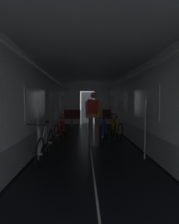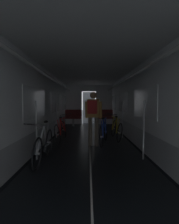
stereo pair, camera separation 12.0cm
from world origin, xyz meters
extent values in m
plane|color=black|center=(0.00, 0.00, 0.00)|extent=(60.00, 60.00, 0.00)
cube|color=black|center=(-1.41, 3.25, 0.00)|extent=(0.08, 11.50, 0.01)
cube|color=black|center=(1.41, 3.25, 0.00)|extent=(0.08, 11.50, 0.01)
cube|color=beige|center=(0.00, 3.25, 0.00)|extent=(0.03, 11.27, 0.00)
cube|color=#9EA0A5|center=(-1.51, 3.25, 0.30)|extent=(0.12, 11.50, 0.60)
cube|color=white|center=(-1.51, 3.25, 1.53)|extent=(0.12, 11.50, 1.85)
cube|color=white|center=(-1.45, 2.67, 1.35)|extent=(0.02, 1.90, 0.80)
cube|color=white|center=(-1.45, 5.55, 1.35)|extent=(0.02, 1.90, 0.80)
cube|color=white|center=(-1.45, 8.42, 1.35)|extent=(0.02, 1.90, 0.80)
cube|color=yellow|center=(-1.45, 3.02, 1.35)|extent=(0.01, 0.20, 0.28)
cylinder|color=white|center=(-1.17, 3.25, 2.10)|extent=(0.07, 11.04, 0.07)
cylinder|color=#B7BABF|center=(-1.27, 2.10, 0.70)|extent=(0.04, 0.04, 1.40)
cylinder|color=#B7BABF|center=(-1.27, 4.70, 0.70)|extent=(0.04, 0.04, 1.40)
cube|color=#9EA0A5|center=(1.51, 3.25, 0.30)|extent=(0.12, 11.50, 0.60)
cube|color=white|center=(1.51, 3.25, 1.53)|extent=(0.12, 11.50, 1.85)
cube|color=white|center=(1.45, 2.67, 1.35)|extent=(0.02, 1.90, 0.80)
cube|color=white|center=(1.45, 5.55, 1.35)|extent=(0.02, 1.90, 0.80)
cube|color=white|center=(1.45, 8.42, 1.35)|extent=(0.02, 1.90, 0.80)
cube|color=yellow|center=(1.45, 3.49, 1.35)|extent=(0.01, 0.20, 0.28)
cylinder|color=white|center=(1.17, 3.25, 2.10)|extent=(0.07, 11.04, 0.07)
cylinder|color=#B7BABF|center=(1.27, 2.10, 0.70)|extent=(0.04, 0.04, 1.40)
cylinder|color=#B7BABF|center=(1.27, 4.70, 0.70)|extent=(0.04, 0.04, 1.40)
cube|color=white|center=(-0.95, 9.06, 1.23)|extent=(1.00, 0.12, 2.45)
cube|color=white|center=(0.95, 9.06, 1.23)|extent=(1.00, 0.12, 2.45)
cube|color=white|center=(0.00, 9.06, 2.25)|extent=(0.90, 0.12, 0.40)
cube|color=#4C4F54|center=(0.00, 9.76, 1.03)|extent=(0.81, 0.04, 2.05)
cube|color=white|center=(0.00, 3.25, 2.51)|extent=(3.14, 11.62, 0.12)
cylinder|color=gray|center=(-0.90, 8.00, 0.22)|extent=(0.12, 0.12, 0.44)
cube|color=maroon|center=(-0.90, 8.00, 0.49)|extent=(0.96, 0.44, 0.10)
cube|color=maroon|center=(-0.90, 8.19, 0.74)|extent=(0.96, 0.08, 0.40)
torus|color=gray|center=(-1.33, 8.22, 0.94)|extent=(0.14, 0.14, 0.02)
cylinder|color=gray|center=(0.90, 8.00, 0.22)|extent=(0.12, 0.12, 0.44)
cube|color=maroon|center=(0.90, 8.00, 0.49)|extent=(0.96, 0.44, 0.10)
cube|color=maroon|center=(0.90, 8.19, 0.74)|extent=(0.96, 0.08, 0.40)
torus|color=gray|center=(0.47, 8.22, 0.94)|extent=(0.14, 0.14, 0.02)
torus|color=black|center=(-1.06, 2.46, 0.33)|extent=(0.09, 0.67, 0.67)
cylinder|color=#B2B2B7|center=(-1.06, 2.46, 0.33)|extent=(0.09, 0.05, 0.06)
torus|color=black|center=(-1.07, 1.44, 0.33)|extent=(0.09, 0.67, 0.67)
cylinder|color=#B2B2B7|center=(-1.07, 1.44, 0.33)|extent=(0.09, 0.05, 0.06)
cylinder|color=#ADAFB5|center=(-1.08, 1.75, 0.55)|extent=(0.08, 0.54, 0.56)
cylinder|color=#ADAFB5|center=(-1.08, 2.16, 0.55)|extent=(0.07, 0.34, 0.55)
cylinder|color=#ADAFB5|center=(-1.10, 1.91, 0.82)|extent=(0.04, 0.82, 0.04)
cylinder|color=#ADAFB5|center=(-1.08, 2.39, 0.58)|extent=(0.06, 0.16, 0.49)
cylinder|color=#ADAFB5|center=(-1.06, 2.23, 0.31)|extent=(0.03, 0.45, 0.07)
cylinder|color=#ADAFB5|center=(-1.08, 1.47, 0.58)|extent=(0.06, 0.09, 0.49)
cylinder|color=black|center=(-1.06, 2.01, 0.29)|extent=(0.02, 0.17, 0.17)
ellipsoid|color=black|center=(-1.10, 2.34, 0.88)|extent=(0.10, 0.24, 0.07)
cylinder|color=black|center=(-1.11, 1.45, 0.92)|extent=(0.44, 0.03, 0.06)
torus|color=black|center=(-1.03, 3.55, 0.33)|extent=(0.18, 0.68, 0.67)
cylinder|color=#B2B2B7|center=(-1.03, 3.55, 0.33)|extent=(0.10, 0.06, 0.06)
torus|color=black|center=(-0.98, 4.57, 0.33)|extent=(0.18, 0.68, 0.67)
cylinder|color=#B2B2B7|center=(-0.98, 4.57, 0.33)|extent=(0.10, 0.06, 0.06)
cylinder|color=red|center=(-0.96, 4.25, 0.55)|extent=(0.15, 0.54, 0.56)
cylinder|color=red|center=(-0.98, 3.84, 0.55)|extent=(0.10, 0.35, 0.55)
cylinder|color=red|center=(-0.93, 4.09, 0.81)|extent=(0.09, 0.82, 0.04)
cylinder|color=red|center=(-0.99, 3.62, 0.57)|extent=(0.11, 0.16, 0.49)
cylinder|color=red|center=(-1.03, 3.77, 0.31)|extent=(0.05, 0.45, 0.07)
cylinder|color=red|center=(-0.94, 4.54, 0.57)|extent=(0.10, 0.09, 0.49)
cylinder|color=black|center=(-1.02, 4.00, 0.29)|extent=(0.05, 0.17, 0.17)
ellipsoid|color=black|center=(-0.94, 3.67, 0.87)|extent=(0.11, 0.25, 0.07)
cylinder|color=black|center=(-0.89, 4.55, 0.91)|extent=(0.44, 0.05, 0.09)
torus|color=black|center=(1.01, 3.88, 0.33)|extent=(0.17, 0.68, 0.67)
cylinder|color=#B2B2B7|center=(1.01, 3.88, 0.33)|extent=(0.10, 0.05, 0.06)
torus|color=black|center=(0.97, 4.90, 0.33)|extent=(0.17, 0.68, 0.67)
cylinder|color=#B2B2B7|center=(0.97, 4.90, 0.33)|extent=(0.10, 0.05, 0.06)
cylinder|color=yellow|center=(0.95, 4.58, 0.55)|extent=(0.15, 0.54, 0.56)
cylinder|color=yellow|center=(0.97, 4.17, 0.55)|extent=(0.11, 0.35, 0.55)
cylinder|color=yellow|center=(0.91, 4.42, 0.81)|extent=(0.08, 0.82, 0.04)
cylinder|color=yellow|center=(0.97, 3.94, 0.57)|extent=(0.10, 0.16, 0.49)
cylinder|color=yellow|center=(1.01, 4.10, 0.31)|extent=(0.04, 0.45, 0.07)
cylinder|color=yellow|center=(0.93, 4.86, 0.57)|extent=(0.10, 0.09, 0.49)
cylinder|color=black|center=(1.00, 4.33, 0.29)|extent=(0.05, 0.17, 0.17)
ellipsoid|color=black|center=(0.93, 3.99, 0.87)|extent=(0.11, 0.24, 0.07)
cylinder|color=black|center=(0.88, 4.88, 0.91)|extent=(0.44, 0.04, 0.09)
cylinder|color=brown|center=(0.02, 3.43, 0.45)|extent=(0.13, 0.13, 0.90)
cylinder|color=brown|center=(0.21, 3.39, 0.45)|extent=(0.13, 0.13, 0.90)
cube|color=olive|center=(0.11, 3.41, 1.18)|extent=(0.40, 0.29, 0.56)
cylinder|color=olive|center=(-0.10, 3.47, 1.13)|extent=(0.13, 0.21, 0.53)
cylinder|color=olive|center=(0.33, 3.38, 1.13)|extent=(0.13, 0.21, 0.53)
sphere|color=#9E7051|center=(0.11, 3.41, 1.58)|extent=(0.21, 0.21, 0.21)
cube|color=maroon|center=(0.08, 3.24, 1.22)|extent=(0.31, 0.21, 0.40)
torus|color=black|center=(0.34, 3.15, 0.33)|extent=(0.22, 0.67, 0.67)
cylinder|color=#B2B2B7|center=(0.34, 3.15, 0.33)|extent=(0.10, 0.07, 0.06)
torus|color=black|center=(0.56, 4.15, 0.33)|extent=(0.22, 0.67, 0.67)
cylinder|color=#B2B2B7|center=(0.56, 4.15, 0.33)|extent=(0.10, 0.07, 0.06)
cylinder|color=#2342B7|center=(0.51, 3.84, 0.55)|extent=(0.18, 0.53, 0.56)
cylinder|color=#2342B7|center=(0.42, 3.44, 0.55)|extent=(0.08, 0.35, 0.55)
cylinder|color=#2342B7|center=(0.49, 3.68, 0.82)|extent=(0.21, 0.81, 0.04)
cylinder|color=#2342B7|center=(0.37, 3.22, 0.58)|extent=(0.09, 0.16, 0.49)
cylinder|color=#2342B7|center=(0.39, 3.37, 0.31)|extent=(0.12, 0.45, 0.07)
cylinder|color=#2342B7|center=(0.57, 4.12, 0.58)|extent=(0.05, 0.10, 0.49)
cylinder|color=black|center=(0.44, 3.59, 0.29)|extent=(0.06, 0.17, 0.17)
ellipsoid|color=black|center=(0.40, 3.26, 0.88)|extent=(0.14, 0.25, 0.07)
cylinder|color=black|center=(0.60, 4.13, 0.92)|extent=(0.44, 0.12, 0.05)
camera|label=1|loc=(-0.17, -2.04, 1.36)|focal=28.31mm
camera|label=2|loc=(-0.05, -2.05, 1.36)|focal=28.31mm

